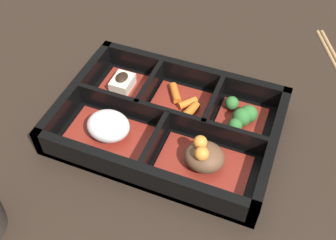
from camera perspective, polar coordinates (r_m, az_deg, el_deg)
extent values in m
plane|color=black|center=(0.63, 0.00, -1.50)|extent=(3.00, 3.00, 0.00)
cube|color=black|center=(0.63, 0.00, -1.20)|extent=(0.34, 0.24, 0.01)
cube|color=black|center=(0.69, 3.42, 6.39)|extent=(0.34, 0.01, 0.05)
cube|color=black|center=(0.55, -4.27, -8.06)|extent=(0.34, 0.01, 0.05)
cube|color=black|center=(0.60, 14.66, -4.34)|extent=(0.01, 0.24, 0.05)
cube|color=black|center=(0.67, -12.96, 3.76)|extent=(0.01, 0.24, 0.05)
cube|color=black|center=(0.61, -0.10, -0.24)|extent=(0.31, 0.01, 0.05)
cube|color=black|center=(0.64, 6.47, 1.70)|extent=(0.01, 0.11, 0.05)
cube|color=black|center=(0.66, -2.68, 4.27)|extent=(0.01, 0.11, 0.05)
cube|color=black|center=(0.58, -1.93, -3.70)|extent=(0.01, 0.10, 0.05)
cube|color=maroon|center=(0.58, 5.17, -6.53)|extent=(0.13, 0.08, 0.01)
ellipsoid|color=brown|center=(0.56, 5.31, -5.33)|extent=(0.06, 0.05, 0.04)
sphere|color=orange|center=(0.54, 4.92, -4.89)|extent=(0.02, 0.02, 0.02)
sphere|color=orange|center=(0.55, 4.71, -3.22)|extent=(0.02, 0.02, 0.02)
cube|color=maroon|center=(0.62, -8.43, -2.20)|extent=(0.13, 0.08, 0.01)
ellipsoid|color=silver|center=(0.60, -8.66, -0.85)|extent=(0.07, 0.06, 0.04)
cube|color=maroon|center=(0.64, 10.44, -0.25)|extent=(0.08, 0.08, 0.01)
sphere|color=#2D6B2D|center=(0.63, 11.60, 0.90)|extent=(0.03, 0.03, 0.03)
sphere|color=#2D6B2D|center=(0.62, 10.65, 0.42)|extent=(0.03, 0.03, 0.03)
sphere|color=#2D6B2D|center=(0.65, 9.23, 2.45)|extent=(0.02, 0.02, 0.02)
sphere|color=#2D6B2D|center=(0.62, 9.72, -0.75)|extent=(0.02, 0.02, 0.02)
cube|color=maroon|center=(0.66, 1.75, 2.24)|extent=(0.09, 0.08, 0.01)
cylinder|color=#D1661E|center=(0.63, 2.97, 1.04)|extent=(0.03, 0.05, 0.01)
cylinder|color=#D1661E|center=(0.66, 1.06, 3.90)|extent=(0.03, 0.04, 0.01)
cylinder|color=#D1661E|center=(0.65, 2.85, 2.48)|extent=(0.03, 0.03, 0.01)
cube|color=maroon|center=(0.69, -6.52, 4.56)|extent=(0.08, 0.08, 0.01)
cube|color=beige|center=(0.68, -6.61, 5.33)|extent=(0.03, 0.04, 0.02)
ellipsoid|color=black|center=(0.67, -6.72, 6.22)|extent=(0.02, 0.02, 0.01)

